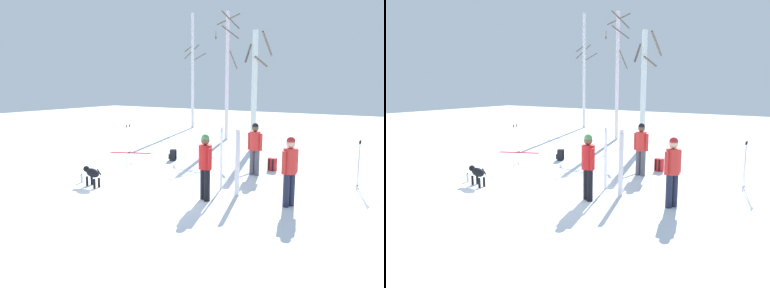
% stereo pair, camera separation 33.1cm
% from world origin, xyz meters
% --- Properties ---
extents(ground_plane, '(60.00, 60.00, 0.00)m').
position_xyz_m(ground_plane, '(0.00, 0.00, 0.00)').
color(ground_plane, white).
extents(person_0, '(0.34, 0.48, 1.72)m').
position_xyz_m(person_0, '(3.76, 1.23, 0.98)').
color(person_0, '#1E2338').
rests_on(person_0, ground_plane).
extents(person_1, '(0.47, 0.34, 1.72)m').
position_xyz_m(person_1, '(1.79, 0.55, 0.98)').
color(person_1, black).
rests_on(person_1, ground_plane).
extents(person_2, '(0.52, 0.34, 1.72)m').
position_xyz_m(person_2, '(1.80, 3.71, 0.98)').
color(person_2, '#4C4C56').
rests_on(person_2, ground_plane).
extents(dog, '(0.89, 0.33, 0.57)m').
position_xyz_m(dog, '(-1.64, -0.11, 0.39)').
color(dog, black).
rests_on(dog, ground_plane).
extents(ski_pair_planted_0, '(0.02, 0.14, 1.77)m').
position_xyz_m(ski_pair_planted_0, '(1.67, 1.66, 0.88)').
color(ski_pair_planted_0, white).
rests_on(ski_pair_planted_0, ground_plane).
extents(ski_pair_planted_1, '(0.11, 0.11, 1.78)m').
position_xyz_m(ski_pair_planted_1, '(2.32, 1.33, 0.89)').
color(ski_pair_planted_1, white).
rests_on(ski_pair_planted_1, ground_plane).
extents(ski_pair_lying_0, '(1.72, 0.88, 0.05)m').
position_xyz_m(ski_pair_lying_0, '(-4.26, 4.48, 0.01)').
color(ski_pair_lying_0, red).
rests_on(ski_pair_lying_0, ground_plane).
extents(ski_poles_0, '(0.07, 0.27, 1.52)m').
position_xyz_m(ski_poles_0, '(-2.54, 2.47, 0.81)').
color(ski_poles_0, '#B2B2BC').
rests_on(ski_poles_0, ground_plane).
extents(ski_poles_1, '(0.07, 0.26, 1.39)m').
position_xyz_m(ski_poles_1, '(4.92, 3.80, 0.74)').
color(ski_poles_1, '#B2B2BC').
rests_on(ski_poles_1, ground_plane).
extents(backpack_0, '(0.33, 0.31, 0.44)m').
position_xyz_m(backpack_0, '(-1.81, 4.18, 0.21)').
color(backpack_0, black).
rests_on(backpack_0, ground_plane).
extents(backpack_1, '(0.29, 0.31, 0.44)m').
position_xyz_m(backpack_1, '(2.08, 4.64, 0.21)').
color(backpack_1, red).
rests_on(backpack_1, ground_plane).
extents(water_bottle_0, '(0.07, 0.07, 0.26)m').
position_xyz_m(water_bottle_0, '(-2.24, 0.02, 0.12)').
color(water_bottle_0, silver).
rests_on(water_bottle_0, ground_plane).
extents(birch_tree_0, '(1.42, 1.11, 7.51)m').
position_xyz_m(birch_tree_0, '(-7.05, 13.89, 3.82)').
color(birch_tree_0, silver).
rests_on(birch_tree_0, ground_plane).
extents(birch_tree_1, '(1.54, 1.66, 6.62)m').
position_xyz_m(birch_tree_1, '(-2.62, 10.27, 3.54)').
color(birch_tree_1, silver).
rests_on(birch_tree_1, ground_plane).
extents(birch_tree_2, '(0.99, 1.17, 5.30)m').
position_xyz_m(birch_tree_2, '(-0.23, 8.34, 2.77)').
color(birch_tree_2, silver).
rests_on(birch_tree_2, ground_plane).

